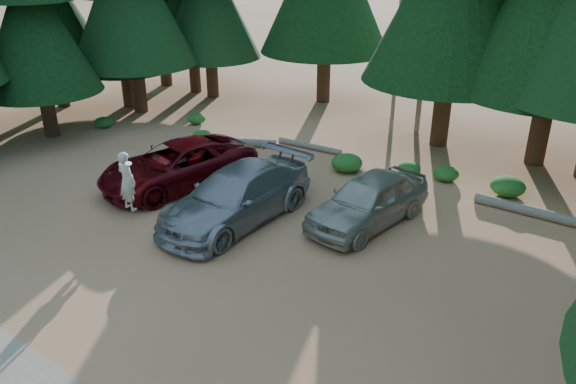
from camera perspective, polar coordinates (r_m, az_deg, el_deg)
name	(u,v)px	position (r m, az deg, el deg)	size (l,w,h in m)	color
ground	(182,259)	(16.64, -10.70, -6.74)	(160.00, 160.00, 0.00)	#A27245
forest_belt_north	(405,127)	(28.05, 11.82, 6.44)	(36.00, 7.00, 22.00)	black
forest_belt_west	(16,127)	(30.64, -25.87, 6.01)	(6.00, 22.00, 22.00)	black
snag_front	(430,0)	(26.06, 14.20, 18.40)	(0.24, 0.24, 12.00)	gray
snag_back	(400,17)	(28.34, 11.33, 17.07)	(0.20, 0.20, 10.00)	gray
red_pickup	(178,165)	(21.10, -11.12, 2.71)	(2.71, 5.89, 1.64)	#52070C
silver_minivan_center	(236,196)	(18.20, -5.27, -0.42)	(2.42, 5.95, 1.73)	#95989C
silver_minivan_right	(368,200)	(18.13, 8.17, -0.82)	(1.94, 4.82, 1.64)	#ADAA9A
frisbee_player	(127,181)	(18.38, -16.06, 1.10)	(0.74, 0.52, 1.95)	beige
log_left	(223,142)	(25.20, -6.63, 5.11)	(0.34, 0.34, 4.76)	gray
log_mid	(309,146)	(24.62, 2.17, 4.68)	(0.25, 0.25, 3.07)	gray
log_right	(555,217)	(20.28, 25.48, -2.32)	(0.33, 0.33, 5.23)	gray
shrub_far_left	(196,119)	(28.36, -9.30, 7.38)	(0.92, 0.92, 0.51)	#1F5F1C
shrub_left	(202,136)	(25.83, -8.74, 5.66)	(0.89, 0.89, 0.49)	#1F5F1C
shrub_center_left	(347,163)	(22.32, 5.99, 2.97)	(1.24, 1.24, 0.68)	#1F5F1C
shrub_center_right	(446,173)	(22.21, 15.74, 1.83)	(0.98, 0.98, 0.54)	#1F5F1C
shrub_right	(409,168)	(22.41, 12.20, 2.36)	(0.90, 0.90, 0.49)	#1F5F1C
shrub_far_right	(508,186)	(21.61, 21.44, 0.54)	(1.23, 1.23, 0.67)	#1F5F1C
shrub_edge_west	(103,122)	(28.86, -18.24, 6.74)	(0.90, 0.90, 0.50)	#1F5F1C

